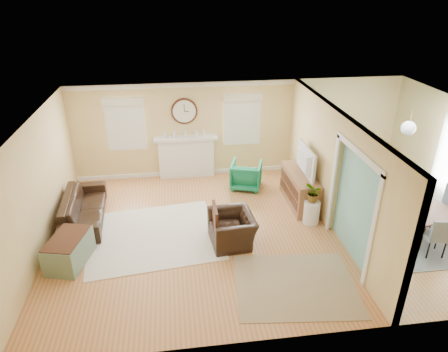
{
  "coord_description": "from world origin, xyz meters",
  "views": [
    {
      "loc": [
        -1.8,
        -7.25,
        4.93
      ],
      "look_at": [
        -0.8,
        0.3,
        1.2
      ],
      "focal_mm": 32.0,
      "sensor_mm": 36.0,
      "label": 1
    }
  ],
  "objects": [
    {
      "name": "floor",
      "position": [
        0.0,
        0.0,
        0.0
      ],
      "size": [
        9.0,
        9.0,
        0.0
      ],
      "primitive_type": "plane",
      "color": "#A26B3F",
      "rests_on": "ground"
    },
    {
      "name": "wall_back",
      "position": [
        0.0,
        3.0,
        1.3
      ],
      "size": [
        9.0,
        0.02,
        2.6
      ],
      "primitive_type": "cube",
      "color": "#EBD389",
      "rests_on": "ground"
    },
    {
      "name": "wall_front",
      "position": [
        0.0,
        -3.0,
        1.3
      ],
      "size": [
        9.0,
        0.02,
        2.6
      ],
      "primitive_type": "cube",
      "color": "#EBD389",
      "rests_on": "ground"
    },
    {
      "name": "wall_left",
      "position": [
        -4.5,
        0.0,
        1.3
      ],
      "size": [
        0.02,
        6.0,
        2.6
      ],
      "primitive_type": "cube",
      "color": "#EBD389",
      "rests_on": "ground"
    },
    {
      "name": "ceiling",
      "position": [
        0.0,
        0.0,
        2.6
      ],
      "size": [
        9.0,
        6.0,
        0.02
      ],
      "primitive_type": "cube",
      "color": "white",
      "rests_on": "wall_back"
    },
    {
      "name": "partition",
      "position": [
        1.51,
        0.28,
        1.36
      ],
      "size": [
        0.17,
        6.0,
        2.6
      ],
      "color": "#EBD389",
      "rests_on": "ground"
    },
    {
      "name": "fireplace",
      "position": [
        -1.5,
        2.88,
        0.6
      ],
      "size": [
        1.7,
        0.3,
        1.17
      ],
      "color": "white",
      "rests_on": "ground"
    },
    {
      "name": "wall_clock",
      "position": [
        -1.5,
        2.97,
        1.85
      ],
      "size": [
        0.7,
        0.07,
        0.7
      ],
      "color": "#4B2415",
      "rests_on": "wall_back"
    },
    {
      "name": "window_left",
      "position": [
        -3.05,
        2.95,
        1.66
      ],
      "size": [
        1.05,
        0.13,
        1.42
      ],
      "color": "white",
      "rests_on": "wall_back"
    },
    {
      "name": "window_right",
      "position": [
        0.05,
        2.95,
        1.66
      ],
      "size": [
        1.05,
        0.13,
        1.42
      ],
      "color": "white",
      "rests_on": "wall_back"
    },
    {
      "name": "pendant",
      "position": [
        3.0,
        0.0,
        2.2
      ],
      "size": [
        0.3,
        0.3,
        0.55
      ],
      "color": "gold",
      "rests_on": "ceiling"
    },
    {
      "name": "rug_cream",
      "position": [
        -2.37,
        0.03,
        0.01
      ],
      "size": [
        3.01,
        2.69,
        0.01
      ],
      "primitive_type": "cube",
      "rotation": [
        0.0,
        0.0,
        0.12
      ],
      "color": "beige",
      "rests_on": "floor"
    },
    {
      "name": "rug_jute",
      "position": [
        0.21,
        -1.88,
        0.01
      ],
      "size": [
        2.3,
        1.95,
        0.01
      ],
      "primitive_type": "cube",
      "rotation": [
        0.0,
        0.0,
        -0.1
      ],
      "color": "#9E8A68",
      "rests_on": "floor"
    },
    {
      "name": "rug_grey",
      "position": [
        3.25,
        -0.28,
        0.01
      ],
      "size": [
        2.52,
        3.15,
        0.01
      ],
      "primitive_type": "cube",
      "color": "slate",
      "rests_on": "floor"
    },
    {
      "name": "sofa",
      "position": [
        -3.92,
        0.89,
        0.31
      ],
      "size": [
        0.99,
        2.21,
        0.63
      ],
      "primitive_type": "imported",
      "rotation": [
        0.0,
        0.0,
        1.64
      ],
      "color": "black",
      "rests_on": "floor"
    },
    {
      "name": "eames_chair",
      "position": [
        -0.73,
        -0.41,
        0.32
      ],
      "size": [
        0.95,
        1.07,
        0.65
      ],
      "primitive_type": "imported",
      "rotation": [
        0.0,
        0.0,
        -1.48
      ],
      "color": "black",
      "rests_on": "floor"
    },
    {
      "name": "green_chair",
      "position": [
        0.01,
        1.99,
        0.36
      ],
      "size": [
        0.96,
        0.98,
        0.71
      ],
      "primitive_type": "imported",
      "rotation": [
        0.0,
        0.0,
        2.83
      ],
      "color": "#127849",
      "rests_on": "floor"
    },
    {
      "name": "trunk",
      "position": [
        -3.93,
        -0.67,
        0.29
      ],
      "size": [
        0.83,
        1.12,
        0.58
      ],
      "color": "slate",
      "rests_on": "floor"
    },
    {
      "name": "credenza",
      "position": [
        1.15,
        1.01,
        0.4
      ],
      "size": [
        0.55,
        1.61,
        0.8
      ],
      "color": "#8B603D",
      "rests_on": "floor"
    },
    {
      "name": "tv",
      "position": [
        1.13,
        1.01,
        1.14
      ],
      "size": [
        0.17,
        1.18,
        0.68
      ],
      "primitive_type": "imported",
      "rotation": [
        0.0,
        0.0,
        1.56
      ],
      "color": "black",
      "rests_on": "credenza"
    },
    {
      "name": "garden_stool",
      "position": [
        1.15,
        0.1,
        0.26
      ],
      "size": [
        0.36,
        0.36,
        0.53
      ],
      "primitive_type": "cylinder",
      "color": "white",
      "rests_on": "floor"
    },
    {
      "name": "potted_plant",
      "position": [
        1.15,
        0.1,
        0.75
      ],
      "size": [
        0.44,
        0.48,
        0.45
      ],
      "primitive_type": "imported",
      "rotation": [
        0.0,
        0.0,
        4.47
      ],
      "color": "#337F33",
      "rests_on": "garden_stool"
    },
    {
      "name": "dining_table",
      "position": [
        3.25,
        -0.28,
        0.33
      ],
      "size": [
        1.43,
        2.06,
        0.66
      ],
      "primitive_type": "imported",
      "rotation": [
        0.0,
        0.0,
        1.79
      ],
      "color": "#4B2415",
      "rests_on": "floor"
    },
    {
      "name": "dining_chair_n",
      "position": [
        3.28,
        0.84,
        0.61
      ],
      "size": [
        0.48,
        0.48,
        1.03
      ],
      "color": "slate",
      "rests_on": "floor"
    },
    {
      "name": "dining_chair_s",
      "position": [
        3.17,
        -1.34,
        0.51
      ],
      "size": [
        0.43,
        0.43,
        0.86
      ],
      "color": "slate",
      "rests_on": "floor"
    },
    {
      "name": "dining_chair_w",
      "position": [
        2.5,
        -0.22,
        0.52
      ],
      "size": [
        0.49,
        0.49,
        0.89
      ],
      "color": "white",
      "rests_on": "floor"
    },
    {
      "name": "dining_chair_e",
      "position": [
        3.89,
        -0.35,
        0.56
      ],
      "size": [
        0.48,
        0.48,
        0.95
      ],
      "color": "slate",
      "rests_on": "floor"
    }
  ]
}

